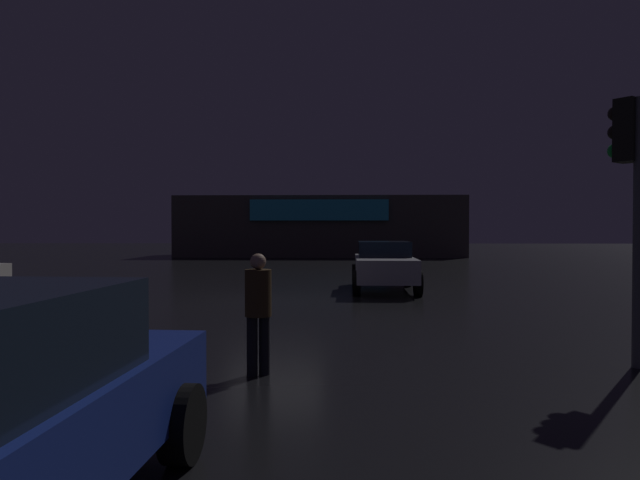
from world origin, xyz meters
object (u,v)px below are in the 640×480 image
at_px(car_near, 384,265).
at_px(pedestrian, 258,305).
at_px(traffic_signal_opposite, 630,172).
at_px(store_building, 320,227).

distance_m(car_near, pedestrian, 10.51).
bearing_deg(car_near, traffic_signal_opposite, -75.07).
relative_size(car_near, pedestrian, 2.77).
bearing_deg(pedestrian, car_near, 76.63).
xyz_separation_m(traffic_signal_opposite, pedestrian, (-4.99, -0.64, -1.74)).
relative_size(traffic_signal_opposite, pedestrian, 2.34).
bearing_deg(pedestrian, traffic_signal_opposite, 7.36).
bearing_deg(traffic_signal_opposite, store_building, 99.13).
bearing_deg(traffic_signal_opposite, car_near, 104.93).
relative_size(traffic_signal_opposite, car_near, 0.84).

